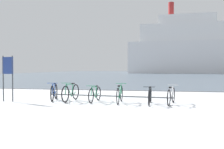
% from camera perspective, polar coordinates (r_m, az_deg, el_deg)
% --- Properties ---
extents(ground, '(80.00, 132.00, 0.08)m').
position_cam_1_polar(ground, '(60.03, 9.27, -0.01)').
color(ground, white).
extents(bike_rack, '(5.47, 0.54, 0.31)m').
position_cam_1_polar(bike_rack, '(10.58, -0.71, -5.07)').
color(bike_rack, '#4C5156').
rests_on(bike_rack, ground).
extents(bicycle_0, '(0.57, 1.71, 0.83)m').
position_cam_1_polar(bicycle_0, '(11.58, -13.33, -4.03)').
color(bicycle_0, black).
rests_on(bicycle_0, ground).
extents(bicycle_1, '(0.46, 1.81, 0.84)m').
position_cam_1_polar(bicycle_1, '(11.23, -9.58, -4.15)').
color(bicycle_1, black).
rests_on(bicycle_1, ground).
extents(bicycle_2, '(0.46, 1.64, 0.74)m').
position_cam_1_polar(bicycle_2, '(10.80, -4.01, -4.58)').
color(bicycle_2, black).
rests_on(bicycle_2, ground).
extents(bicycle_3, '(0.46, 1.78, 0.81)m').
position_cam_1_polar(bicycle_3, '(10.40, 1.82, -4.63)').
color(bicycle_3, black).
rests_on(bicycle_3, ground).
extents(bicycle_4, '(0.46, 1.66, 0.76)m').
position_cam_1_polar(bicycle_4, '(10.16, 8.82, -4.94)').
color(bicycle_4, black).
rests_on(bicycle_4, ground).
extents(bicycle_5, '(0.54, 1.68, 0.78)m').
position_cam_1_polar(bicycle_5, '(10.31, 13.62, -4.81)').
color(bicycle_5, black).
rests_on(bicycle_5, ground).
extents(info_sign, '(0.55, 0.11, 2.02)m').
position_cam_1_polar(info_sign, '(11.79, -23.09, 0.87)').
color(info_sign, '#33383D').
rests_on(info_sign, ground).
extents(ferry_ship, '(35.64, 11.61, 21.11)m').
position_cam_1_polar(ferry_ship, '(75.76, 17.32, 5.64)').
color(ferry_ship, white).
rests_on(ferry_ship, ground).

